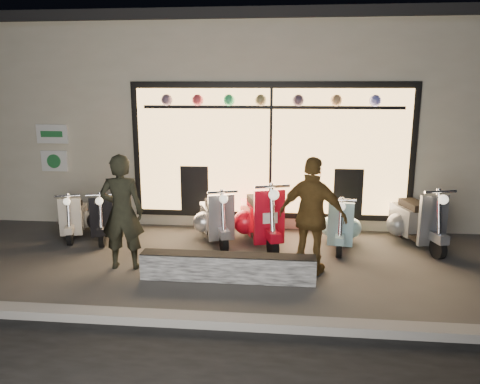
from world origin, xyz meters
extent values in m
plane|color=#383533|center=(0.00, 0.00, 0.00)|extent=(40.00, 40.00, 0.00)
cube|color=slate|center=(0.00, -2.00, 0.06)|extent=(40.00, 0.25, 0.12)
cube|color=beige|center=(0.00, 5.00, 2.00)|extent=(10.00, 6.00, 4.00)
cube|color=black|center=(0.00, 5.00, 4.10)|extent=(10.20, 6.20, 0.20)
cube|color=black|center=(0.80, 1.98, 1.55)|extent=(5.45, 0.06, 2.65)
cube|color=#FFBF6B|center=(0.80, 1.94, 1.55)|extent=(5.20, 0.04, 2.40)
cube|color=black|center=(0.80, 1.90, 2.40)|extent=(4.90, 0.06, 0.06)
cube|color=white|center=(-3.60, 1.96, 1.85)|extent=(0.65, 0.04, 0.38)
cube|color=white|center=(-3.60, 1.96, 1.30)|extent=(0.55, 0.04, 0.42)
cube|color=black|center=(0.29, -0.65, 0.20)|extent=(2.55, 0.28, 0.40)
cylinder|color=black|center=(0.07, 0.51, 0.17)|extent=(0.21, 0.35, 0.34)
cylinder|color=black|center=(-0.26, 1.45, 0.17)|extent=(0.23, 0.36, 0.34)
cube|color=#B1B1B6|center=(0.00, 0.71, 0.56)|extent=(0.45, 0.22, 0.82)
cube|color=#B1B1B6|center=(-0.23, 1.36, 0.38)|extent=(0.63, 0.80, 0.46)
cube|color=black|center=(-0.20, 1.26, 0.66)|extent=(0.45, 0.62, 0.12)
sphere|color=#FFF2CC|center=(0.08, 0.50, 0.95)|extent=(0.19, 0.19, 0.15)
cylinder|color=black|center=(0.92, 0.32, 0.19)|extent=(0.23, 0.40, 0.39)
cylinder|color=black|center=(0.56, 1.40, 0.19)|extent=(0.25, 0.41, 0.39)
cube|color=#B70B1E|center=(0.84, 0.55, 0.64)|extent=(0.52, 0.24, 0.94)
cube|color=#B70B1E|center=(0.60, 1.29, 0.43)|extent=(0.70, 0.91, 0.53)
cube|color=black|center=(0.63, 1.19, 0.75)|extent=(0.50, 0.71, 0.14)
sphere|color=#FFF2CC|center=(0.92, 0.31, 1.08)|extent=(0.22, 0.22, 0.17)
cylinder|color=black|center=(-2.11, 0.55, 0.15)|extent=(0.17, 0.32, 0.30)
cylinder|color=black|center=(-2.36, 1.41, 0.15)|extent=(0.19, 0.32, 0.30)
cube|color=black|center=(-2.16, 0.73, 0.50)|extent=(0.41, 0.17, 0.73)
cube|color=black|center=(-2.33, 1.32, 0.34)|extent=(0.53, 0.70, 0.41)
cube|color=black|center=(-2.31, 1.24, 0.59)|extent=(0.38, 0.55, 0.11)
sphere|color=#FFF2CC|center=(-2.11, 0.54, 0.84)|extent=(0.17, 0.17, 0.13)
cylinder|color=black|center=(-2.72, 0.60, 0.14)|extent=(0.16, 0.30, 0.29)
cylinder|color=black|center=(-2.96, 1.41, 0.14)|extent=(0.18, 0.31, 0.29)
cube|color=beige|center=(-2.77, 0.77, 0.48)|extent=(0.39, 0.17, 0.70)
cube|color=beige|center=(-2.93, 1.33, 0.32)|extent=(0.51, 0.67, 0.39)
cube|color=black|center=(-2.91, 1.25, 0.56)|extent=(0.36, 0.52, 0.10)
sphere|color=#FFF2CC|center=(-2.72, 0.59, 0.81)|extent=(0.16, 0.16, 0.13)
cylinder|color=black|center=(2.01, 0.46, 0.16)|extent=(0.13, 0.32, 0.31)
cylinder|color=black|center=(2.13, 1.38, 0.16)|extent=(0.15, 0.33, 0.31)
cube|color=#95CCD3|center=(2.04, 0.66, 0.52)|extent=(0.43, 0.12, 0.76)
cube|color=#95CCD3|center=(2.12, 1.29, 0.35)|extent=(0.47, 0.69, 0.42)
cube|color=black|center=(2.11, 1.20, 0.61)|extent=(0.32, 0.55, 0.11)
sphere|color=#FFF2CC|center=(2.01, 0.45, 0.88)|extent=(0.16, 0.16, 0.14)
cylinder|color=black|center=(3.63, 0.57, 0.18)|extent=(0.20, 0.38, 0.36)
cylinder|color=black|center=(3.35, 1.60, 0.18)|extent=(0.22, 0.38, 0.36)
cube|color=slate|center=(3.57, 0.79, 0.60)|extent=(0.49, 0.20, 0.87)
cube|color=slate|center=(3.38, 1.49, 0.40)|extent=(0.63, 0.84, 0.49)
cube|color=black|center=(3.41, 1.39, 0.70)|extent=(0.44, 0.65, 0.13)
sphere|color=#FFF2CC|center=(3.63, 0.56, 1.01)|extent=(0.20, 0.20, 0.16)
imported|color=black|center=(-1.39, -0.32, 0.90)|extent=(0.70, 0.49, 1.80)
imported|color=brown|center=(1.51, -0.23, 0.89)|extent=(1.13, 0.78, 1.79)
camera|label=1|loc=(1.12, -7.02, 2.79)|focal=35.00mm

